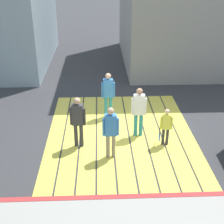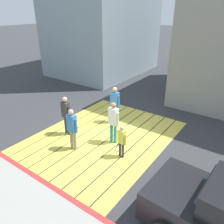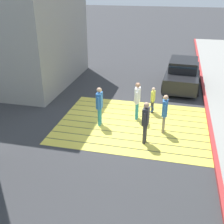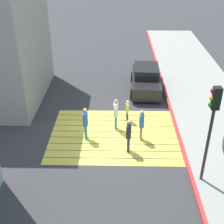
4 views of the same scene
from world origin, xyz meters
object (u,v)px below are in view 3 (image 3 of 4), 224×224
at_px(pedestrian_adult_lead, 137,98).
at_px(car_parked_near_curb, 182,74).
at_px(pedestrian_adult_side, 99,104).
at_px(pedestrian_child_with_racket, 153,99).
at_px(pedestrian_adult_trailing, 146,120).
at_px(pedestrian_teen_behind, 165,111).

bearing_deg(pedestrian_adult_lead, car_parked_near_curb, -111.78).
bearing_deg(pedestrian_adult_side, pedestrian_child_with_racket, -140.02).
height_order(pedestrian_adult_trailing, pedestrian_child_with_racket, pedestrian_adult_trailing).
bearing_deg(pedestrian_teen_behind, pedestrian_adult_side, -0.29).
relative_size(pedestrian_adult_lead, pedestrian_adult_side, 1.00).
distance_m(pedestrian_adult_trailing, pedestrian_adult_side, 2.29).
relative_size(car_parked_near_curb, pedestrian_child_with_racket, 3.46).
xyz_separation_m(pedestrian_adult_trailing, pedestrian_child_with_racket, (-0.02, -2.74, -0.27)).
bearing_deg(pedestrian_adult_side, car_parked_near_curb, -120.38).
bearing_deg(car_parked_near_curb, pedestrian_teen_behind, 83.30).
bearing_deg(pedestrian_adult_trailing, car_parked_near_curb, -101.05).
distance_m(pedestrian_adult_lead, pedestrian_adult_trailing, 2.04).
distance_m(pedestrian_adult_trailing, pedestrian_child_with_racket, 2.75).
bearing_deg(pedestrian_adult_lead, pedestrian_adult_side, 33.19).
height_order(pedestrian_adult_trailing, pedestrian_teen_behind, pedestrian_adult_trailing).
bearing_deg(car_parked_near_curb, pedestrian_adult_trailing, 78.95).
xyz_separation_m(pedestrian_adult_lead, pedestrian_teen_behind, (-1.24, 0.97, -0.04)).
relative_size(pedestrian_adult_lead, pedestrian_adult_trailing, 1.02).
relative_size(car_parked_near_curb, pedestrian_teen_behind, 2.67).
height_order(pedestrian_adult_lead, pedestrian_teen_behind, pedestrian_adult_lead).
height_order(car_parked_near_curb, pedestrian_teen_behind, pedestrian_teen_behind).
bearing_deg(pedestrian_adult_trailing, pedestrian_adult_lead, -72.89).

